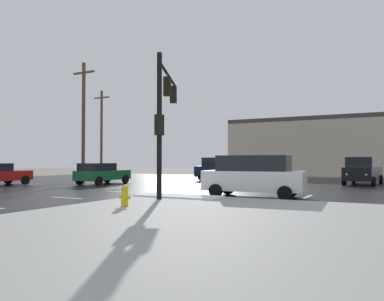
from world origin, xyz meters
name	(u,v)px	position (x,y,z in m)	size (l,w,h in m)	color
ground_plane	(141,190)	(0.00, 0.00, 0.00)	(120.00, 120.00, 0.00)	slate
road_asphalt	(141,190)	(0.00, 0.00, 0.01)	(44.00, 44.00, 0.02)	black
sidewalk_corner	(287,253)	(12.00, -12.00, 0.07)	(18.00, 18.00, 0.14)	#9E9E99
snow_strip_curbside	(179,196)	(5.00, -4.00, 0.17)	(4.00, 1.60, 0.06)	white
lane_markings	(144,192)	(1.20, -1.38, 0.02)	(36.15, 36.15, 0.01)	silver
traffic_signal_mast	(164,106)	(4.30, -4.14, 4.35)	(2.26, 4.92, 6.35)	black
fire_hydrant	(125,195)	(5.14, -8.14, 0.54)	(0.48, 0.26, 0.79)	gold
strip_building_background	(313,147)	(4.84, 29.43, 3.46)	(19.45, 8.00, 6.92)	#BCB29E
suv_white	(254,175)	(7.75, -1.44, 1.09)	(4.97, 2.52, 2.03)	white
suv_black	(363,170)	(11.71, 11.68, 1.09)	(2.59, 4.99, 2.03)	black
sedan_green	(102,173)	(-5.61, 2.76, 0.85)	(2.08, 4.56, 1.58)	#195933
suv_navy	(224,169)	(0.78, 10.98, 1.09)	(4.90, 2.33, 2.03)	#141E47
utility_pole_far	(83,120)	(-8.47, 3.79, 5.10)	(2.20, 0.28, 9.76)	brown
utility_pole_distant	(101,131)	(-16.17, 14.60, 5.16)	(2.20, 0.28, 9.89)	brown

